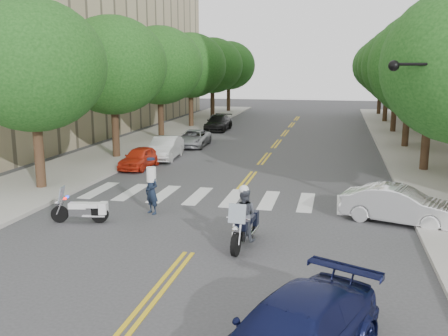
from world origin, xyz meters
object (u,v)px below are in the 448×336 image
(motorcycle_police, at_px, (244,219))
(officer_standing, at_px, (152,191))
(convertible, at_px, (399,205))
(motorcycle_parked, at_px, (85,210))

(motorcycle_police, height_order, officer_standing, motorcycle_police)
(officer_standing, relative_size, convertible, 0.43)
(motorcycle_police, height_order, motorcycle_parked, motorcycle_police)
(motorcycle_police, bearing_deg, motorcycle_parked, -5.04)
(officer_standing, xyz_separation_m, convertible, (9.05, 0.88, -0.21))
(motorcycle_police, height_order, convertible, motorcycle_police)
(motorcycle_police, xyz_separation_m, motorcycle_parked, (-6.01, 1.00, -0.41))
(motorcycle_police, distance_m, convertible, 6.09)
(motorcycle_parked, height_order, officer_standing, officer_standing)
(officer_standing, distance_m, convertible, 9.09)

